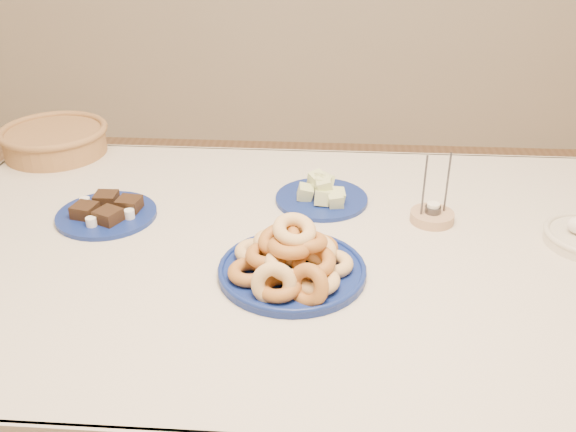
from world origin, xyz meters
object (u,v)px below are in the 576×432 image
at_px(dining_table, 290,285).
at_px(melon_plate, 322,194).
at_px(donut_platter, 292,261).
at_px(wicker_basket, 55,139).
at_px(candle_holder, 432,215).
at_px(brownie_plate, 107,212).

xyz_separation_m(dining_table, melon_plate, (0.07, 0.22, 0.13)).
bearing_deg(donut_platter, dining_table, 96.10).
bearing_deg(wicker_basket, candle_holder, -18.17).
height_order(melon_plate, brownie_plate, melon_plate).
height_order(donut_platter, brownie_plate, donut_platter).
xyz_separation_m(brownie_plate, wicker_basket, (-0.27, 0.38, 0.03)).
xyz_separation_m(dining_table, donut_platter, (0.01, -0.12, 0.14)).
bearing_deg(brownie_plate, candle_holder, 2.50).
bearing_deg(candle_holder, donut_platter, -140.67).
relative_size(melon_plate, wicker_basket, 0.77).
bearing_deg(wicker_basket, donut_platter, -39.41).
bearing_deg(candle_holder, melon_plate, 162.36).
bearing_deg(melon_plate, donut_platter, -99.02).
distance_m(donut_platter, melon_plate, 0.35).
xyz_separation_m(dining_table, candle_holder, (0.33, 0.13, 0.12)).
relative_size(melon_plate, candle_holder, 1.54).
distance_m(brownie_plate, wicker_basket, 0.47).
relative_size(brownie_plate, candle_holder, 1.62).
bearing_deg(brownie_plate, wicker_basket, 125.93).
bearing_deg(wicker_basket, melon_plate, -18.35).
bearing_deg(melon_plate, dining_table, -107.34).
xyz_separation_m(melon_plate, wicker_basket, (-0.79, 0.26, 0.02)).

